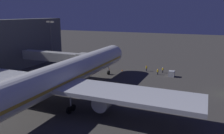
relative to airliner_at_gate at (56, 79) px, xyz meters
The scene contains 10 objects.
ground_plane 13.24m from the airliner_at_gate, 90.00° to the right, with size 320.00×320.00×0.00m, color #383533.
airliner_at_gate is the anchor object (origin of this frame).
jet_bridge 21.41m from the airliner_at_gate, 56.86° to the right, with size 21.76×3.40×6.98m.
apron_floodlight_mast 41.15m from the airliner_at_gate, 51.54° to the right, with size 2.90×0.50×14.78m.
baggage_container_near_belt 34.40m from the airliner_at_gate, 120.35° to the right, with size 1.58×1.62×1.66m, color #B7BABF.
ground_crew_by_belt_loader 33.12m from the airliner_at_gate, 113.70° to the right, with size 0.40×0.40×1.73m.
ground_crew_marshaller_fwd 34.39m from the airliner_at_gate, 105.56° to the right, with size 0.40×0.40×1.79m.
ground_crew_under_port_wing 35.85m from the airliner_at_gate, 113.46° to the right, with size 0.40×0.40×1.74m.
traffic_cone_nose_port 30.65m from the airliner_at_gate, 94.17° to the right, with size 0.36×0.36×0.55m, color orange.
traffic_cone_nose_starboard 30.65m from the airliner_at_gate, 85.83° to the right, with size 0.36×0.36×0.55m, color orange.
Camera 1 is at (-25.75, 45.88, 17.32)m, focal length 36.46 mm.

